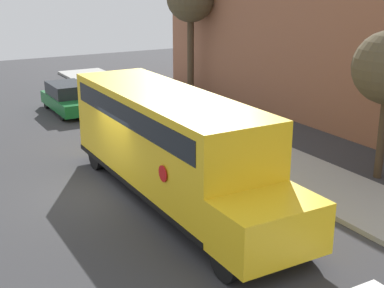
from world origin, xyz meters
The scene contains 5 objects.
ground_plane centered at (0.00, 0.00, 0.00)m, with size 60.00×60.00×0.00m, color #333335.
sidewalk_strip centered at (0.00, 6.50, 0.07)m, with size 44.00×3.00×0.15m.
school_bus centered at (1.37, 1.77, 1.85)m, with size 10.46×2.57×3.24m.
parked_car centered at (-10.78, 2.34, 0.71)m, with size 4.28×1.73×1.43m.
tree_far_sidewalk centered at (-11.94, 10.03, 5.28)m, with size 2.72×2.72×6.74m.
Camera 1 is at (15.02, -5.23, 6.57)m, focal length 50.00 mm.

